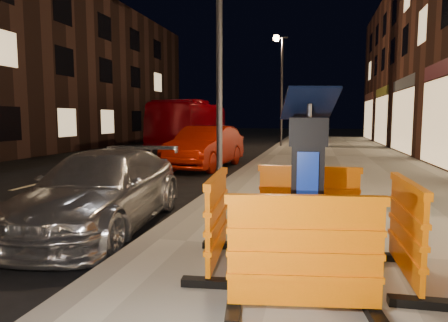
% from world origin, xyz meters
% --- Properties ---
extents(ground_plane, '(120.00, 120.00, 0.00)m').
position_xyz_m(ground_plane, '(0.00, 0.00, 0.00)').
color(ground_plane, black).
rests_on(ground_plane, ground).
extents(sidewalk, '(6.00, 60.00, 0.15)m').
position_xyz_m(sidewalk, '(3.00, 0.00, 0.07)').
color(sidewalk, '#99968B').
rests_on(sidewalk, ground).
extents(kerb, '(0.30, 60.00, 0.15)m').
position_xyz_m(kerb, '(0.00, 0.00, 0.07)').
color(kerb, slate).
rests_on(kerb, ground).
extents(parking_kiosk, '(0.60, 0.60, 1.79)m').
position_xyz_m(parking_kiosk, '(2.07, -0.74, 1.04)').
color(parking_kiosk, black).
rests_on(parking_kiosk, sidewalk).
extents(barrier_front, '(1.35, 0.71, 1.00)m').
position_xyz_m(barrier_front, '(2.07, -1.69, 0.65)').
color(barrier_front, orange).
rests_on(barrier_front, sidewalk).
extents(barrier_back, '(1.29, 0.54, 1.00)m').
position_xyz_m(barrier_back, '(2.07, 0.21, 0.65)').
color(barrier_back, orange).
rests_on(barrier_back, sidewalk).
extents(barrier_kerbside, '(0.65, 1.33, 1.00)m').
position_xyz_m(barrier_kerbside, '(1.12, -0.74, 0.65)').
color(barrier_kerbside, orange).
rests_on(barrier_kerbside, sidewalk).
extents(barrier_bldgside, '(0.56, 1.29, 1.00)m').
position_xyz_m(barrier_bldgside, '(3.02, -0.74, 0.65)').
color(barrier_bldgside, orange).
rests_on(barrier_bldgside, sidewalk).
extents(car_silver, '(2.05, 4.32, 1.22)m').
position_xyz_m(car_silver, '(-1.15, 0.83, 0.00)').
color(car_silver, silver).
rests_on(car_silver, ground).
extents(car_red, '(1.96, 4.54, 1.45)m').
position_xyz_m(car_red, '(-1.57, 8.51, 0.00)').
color(car_red, '#A61605').
rests_on(car_red, ground).
extents(bus_doubledecker, '(2.77, 9.85, 2.71)m').
position_xyz_m(bus_doubledecker, '(-4.93, 17.67, 0.00)').
color(bus_doubledecker, '#8B020C').
rests_on(bus_doubledecker, ground).
extents(street_lamp_mid, '(0.12, 0.12, 6.00)m').
position_xyz_m(street_lamp_mid, '(0.25, 3.00, 3.15)').
color(street_lamp_mid, '#3F3F44').
rests_on(street_lamp_mid, sidewalk).
extents(street_lamp_far, '(0.12, 0.12, 6.00)m').
position_xyz_m(street_lamp_far, '(0.25, 18.00, 3.15)').
color(street_lamp_far, '#3F3F44').
rests_on(street_lamp_far, sidewalk).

